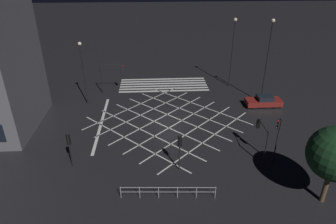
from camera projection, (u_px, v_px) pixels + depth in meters
The scene contains 13 objects.
ground_plane at pixel (168, 121), 33.38m from camera, with size 200.00×200.00×0.00m, color black.
road_markings at pixel (162, 99), 38.66m from camera, with size 18.57×22.46×0.01m.
traffic_light_se_main at pixel (113, 72), 38.89m from camera, with size 3.05×0.36×4.06m.
traffic_light_ne_cross at pixel (69, 144), 25.11m from camera, with size 0.36×0.39×3.24m.
traffic_light_nw_cross at pixel (261, 132), 26.53m from camera, with size 0.36×2.73×3.38m.
traffic_light_nw_main at pixel (278, 132), 25.15m from camera, with size 0.39×0.36×4.43m.
traffic_light_median_north at pixel (179, 146), 24.76m from camera, with size 0.36×0.39×3.32m.
street_lamp_east at pixel (268, 52), 34.77m from camera, with size 0.43×0.43×10.21m.
street_lamp_west at pixel (233, 43), 39.64m from camera, with size 0.46×0.46×9.36m.
street_lamp_far at pixel (83, 65), 34.96m from camera, with size 0.43×0.43×7.76m.
street_tree_near at pixel (336, 154), 20.52m from camera, with size 3.91×3.91×6.21m.
waiting_car at pixel (264, 101), 36.45m from camera, with size 4.31×1.80×1.39m.
pedestrian_railing at pixel (168, 191), 22.41m from camera, with size 7.17×0.47×1.05m.
Camera 1 is at (1.73, 29.12, 16.25)m, focal length 32.00 mm.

